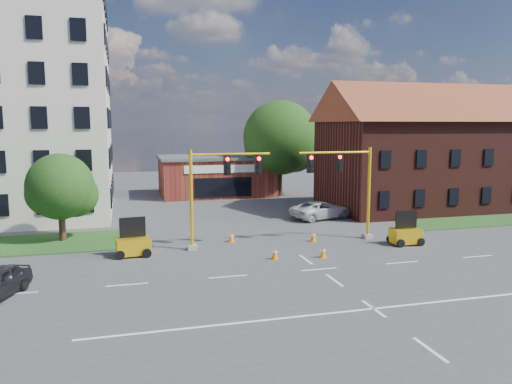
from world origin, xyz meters
TOP-DOWN VIEW (x-y plane):
  - ground at (0.00, 0.00)m, footprint 120.00×120.00m
  - grass_verge_ne at (18.00, 9.00)m, footprint 14.00×4.00m
  - lane_markings at (0.00, -3.00)m, footprint 60.00×36.00m
  - brick_shop at (0.00, 29.98)m, footprint 12.40×8.40m
  - townhouse_row at (18.00, 16.00)m, footprint 21.00×11.00m
  - tree_large at (6.91, 27.08)m, footprint 8.39×7.99m
  - tree_nw_front at (-13.78, 10.58)m, footprint 4.58×4.36m
  - signal_mast_west at (-4.36, 6.00)m, footprint 5.30×0.60m
  - signal_mast_east at (4.36, 6.00)m, footprint 5.30×0.60m
  - trailer_west at (-9.56, 5.48)m, footprint 2.08×1.52m
  - trailer_east at (7.56, 3.81)m, footprint 1.93×1.35m
  - cone_a at (-1.69, 2.55)m, footprint 0.40×0.40m
  - cone_b at (-3.20, 7.35)m, footprint 0.40×0.40m
  - cone_c at (1.12, 2.16)m, footprint 0.40×0.40m
  - cone_d at (2.09, 6.12)m, footprint 0.40×0.40m
  - pickup_white at (5.73, 13.61)m, footprint 5.76×3.90m

SIDE VIEW (x-z plane):
  - ground at x=0.00m, z-range 0.00..0.00m
  - lane_markings at x=0.00m, z-range 0.00..0.01m
  - grass_verge_ne at x=18.00m, z-range 0.00..0.08m
  - cone_a at x=-1.69m, z-range -0.01..0.69m
  - cone_b at x=-3.20m, z-range -0.01..0.69m
  - cone_c at x=1.12m, z-range -0.01..0.69m
  - cone_d at x=2.09m, z-range -0.01..0.69m
  - trailer_east at x=7.56m, z-range -0.40..1.72m
  - trailer_west at x=-9.56m, z-range -0.41..1.80m
  - pickup_white at x=5.73m, z-range 0.00..1.47m
  - brick_shop at x=0.00m, z-range 0.01..4.31m
  - tree_nw_front at x=-13.78m, z-range 0.59..6.44m
  - signal_mast_west at x=-4.36m, z-range 0.82..7.02m
  - signal_mast_east at x=4.36m, z-range 0.82..7.02m
  - townhouse_row at x=18.00m, z-range 0.18..11.68m
  - tree_large at x=6.91m, z-range 0.90..11.23m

